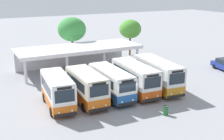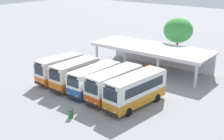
% 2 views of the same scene
% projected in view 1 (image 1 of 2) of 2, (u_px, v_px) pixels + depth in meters
% --- Properties ---
extents(ground_plane, '(180.00, 180.00, 0.00)m').
position_uv_depth(ground_plane, '(124.00, 106.00, 29.78)').
color(ground_plane, '#939399').
extents(city_bus_nearest_orange, '(2.76, 6.66, 3.28)m').
position_uv_depth(city_bus_nearest_orange, '(58.00, 90.00, 28.98)').
color(city_bus_nearest_orange, black).
rests_on(city_bus_nearest_orange, ground).
extents(city_bus_second_in_row, '(2.53, 6.70, 3.28)m').
position_uv_depth(city_bus_second_in_row, '(87.00, 86.00, 30.06)').
color(city_bus_second_in_row, black).
rests_on(city_bus_second_in_row, ground).
extents(city_bus_middle_cream, '(2.43, 7.40, 3.11)m').
position_uv_depth(city_bus_middle_cream, '(111.00, 82.00, 31.64)').
color(city_bus_middle_cream, black).
rests_on(city_bus_middle_cream, ground).
extents(city_bus_fourth_amber, '(2.78, 7.73, 3.31)m').
position_uv_depth(city_bus_fourth_amber, '(135.00, 77.00, 32.90)').
color(city_bus_fourth_amber, black).
rests_on(city_bus_fourth_amber, ground).
extents(city_bus_fifth_blue, '(3.07, 8.14, 3.45)m').
position_uv_depth(city_bus_fifth_blue, '(158.00, 74.00, 34.02)').
color(city_bus_fifth_blue, black).
rests_on(city_bus_fifth_blue, ground).
extents(terminal_canopy, '(17.42, 6.39, 3.40)m').
position_uv_depth(terminal_canopy, '(77.00, 51.00, 42.14)').
color(terminal_canopy, silver).
rests_on(terminal_canopy, ground).
extents(waiting_chair_end_by_column, '(0.45, 0.45, 0.86)m').
position_uv_depth(waiting_chair_end_by_column, '(73.00, 68.00, 41.35)').
color(waiting_chair_end_by_column, slate).
rests_on(waiting_chair_end_by_column, ground).
extents(waiting_chair_second_from_end, '(0.45, 0.45, 0.86)m').
position_uv_depth(waiting_chair_second_from_end, '(78.00, 68.00, 41.55)').
color(waiting_chair_second_from_end, slate).
rests_on(waiting_chair_second_from_end, ground).
extents(waiting_chair_middle_seat, '(0.45, 0.45, 0.86)m').
position_uv_depth(waiting_chair_middle_seat, '(83.00, 67.00, 41.84)').
color(waiting_chair_middle_seat, slate).
rests_on(waiting_chair_middle_seat, ground).
extents(waiting_chair_fourth_seat, '(0.45, 0.45, 0.86)m').
position_uv_depth(waiting_chair_fourth_seat, '(87.00, 66.00, 42.13)').
color(waiting_chair_fourth_seat, slate).
rests_on(waiting_chair_fourth_seat, ground).
extents(waiting_chair_fifth_seat, '(0.45, 0.45, 0.86)m').
position_uv_depth(waiting_chair_fifth_seat, '(91.00, 66.00, 42.50)').
color(waiting_chair_fifth_seat, slate).
rests_on(waiting_chair_fifth_seat, ground).
extents(waiting_chair_far_end_seat, '(0.45, 0.45, 0.86)m').
position_uv_depth(waiting_chair_far_end_seat, '(96.00, 65.00, 42.84)').
color(waiting_chair_far_end_seat, slate).
rests_on(waiting_chair_far_end_seat, ground).
extents(roadside_tree_behind_canopy, '(4.48, 4.48, 6.91)m').
position_uv_depth(roadside_tree_behind_canopy, '(72.00, 29.00, 46.48)').
color(roadside_tree_behind_canopy, brown).
rests_on(roadside_tree_behind_canopy, ground).
extents(roadside_tree_east_of_canopy, '(3.73, 3.73, 6.15)m').
position_uv_depth(roadside_tree_east_of_canopy, '(130.00, 29.00, 49.90)').
color(roadside_tree_east_of_canopy, brown).
rests_on(roadside_tree_east_of_canopy, ground).
extents(litter_bin_apron, '(0.49, 0.49, 0.90)m').
position_uv_depth(litter_bin_apron, '(166.00, 111.00, 27.53)').
color(litter_bin_apron, '#266633').
rests_on(litter_bin_apron, ground).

